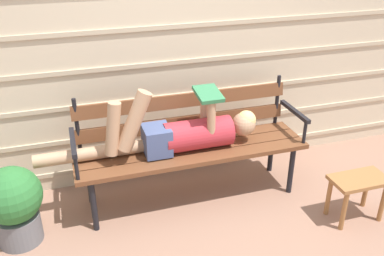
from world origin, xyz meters
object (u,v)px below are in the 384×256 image
Objects in this scene: park_bench at (189,139)px; potted_plant at (14,203)px; reclining_person at (180,133)px; footstool at (358,187)px.

park_bench is 3.09× the size of potted_plant.
potted_plant is (-1.33, -0.20, -0.18)m from park_bench.
potted_plant is at bearing -174.02° from reclining_person.
reclining_person reaches higher than potted_plant.
reclining_person is 1.40m from footstool.
reclining_person is at bearing -144.21° from park_bench.
park_bench is at bearing 8.51° from potted_plant.
potted_plant is (-2.45, 0.50, 0.04)m from footstool.
potted_plant reaches higher than footstool.
park_bench reaches higher than potted_plant.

